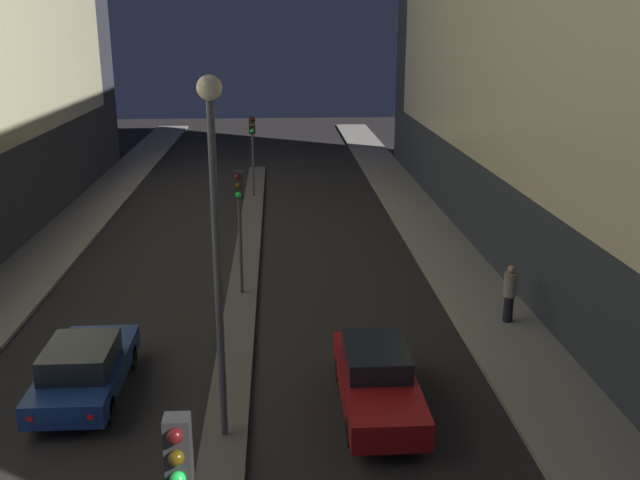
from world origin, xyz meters
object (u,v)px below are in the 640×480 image
Objects in this scene: car_right_lane at (377,379)px; street_lamp at (215,205)px; pedestrian_on_right_sidewalk at (510,292)px; traffic_light_mid at (239,204)px; car_left_lane at (84,368)px; traffic_light_far at (252,137)px.

street_lamp is at bearing -161.94° from car_right_lane.
street_lamp is 1.64× the size of car_right_lane.
pedestrian_on_right_sidewalk reaches higher than car_right_lane.
car_right_lane is at bearing -64.75° from traffic_light_mid.
car_left_lane is 2.46× the size of pedestrian_on_right_sidewalk.
traffic_light_far is at bearing 80.28° from car_left_lane.
traffic_light_far is 0.54× the size of street_lamp.
traffic_light_mid is at bearing 90.00° from street_lamp.
street_lamp reaches higher than pedestrian_on_right_sidewalk.
pedestrian_on_right_sidewalk is at bearing 17.07° from car_left_lane.
car_right_lane is 2.65× the size of pedestrian_on_right_sidewalk.
pedestrian_on_right_sidewalk is at bearing -64.35° from traffic_light_far.
car_right_lane is at bearing -135.33° from pedestrian_on_right_sidewalk.
traffic_light_mid is 0.88× the size of car_right_lane.
traffic_light_far is 19.06m from pedestrian_on_right_sidewalk.
car_left_lane and car_right_lane have the same top height.
pedestrian_on_right_sidewalk reaches higher than car_left_lane.
traffic_light_mid is 2.32× the size of pedestrian_on_right_sidewalk.
traffic_light_far reaches higher than pedestrian_on_right_sidewalk.
street_lamp is at bearing -90.00° from traffic_light_mid.
street_lamp is 10.90m from pedestrian_on_right_sidewalk.
traffic_light_far reaches higher than car_left_lane.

